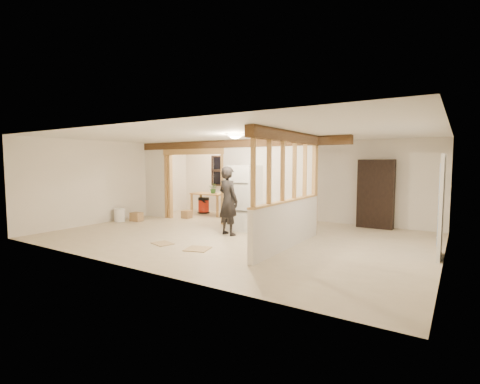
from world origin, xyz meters
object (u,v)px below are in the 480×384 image
Objects in this scene: work_table at (209,204)px; bookshelf at (376,194)px; refrigerator at (245,198)px; woman at (228,201)px; shop_vac at (204,205)px.

bookshelf is (5.46, 0.58, 0.58)m from work_table.
woman is (0.01, -0.80, -0.01)m from refrigerator.
woman is at bearing -44.37° from work_table.
refrigerator is at bearing -33.46° from work_table.
woman is at bearing -134.17° from bookshelf.
refrigerator is at bearing -142.88° from bookshelf.
refrigerator is 1.44× the size of work_table.
bookshelf is (5.89, 0.35, 0.67)m from shop_vac.
bookshelf is at bearing 3.37° from shop_vac.
work_table is 0.49m from shop_vac.
shop_vac is 5.93m from bookshelf.
woman is at bearing -89.61° from refrigerator.
refrigerator is 3.54m from shop_vac.
shop_vac is (-2.93, 1.89, -0.59)m from refrigerator.
shop_vac is (-0.42, 0.24, -0.09)m from work_table.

